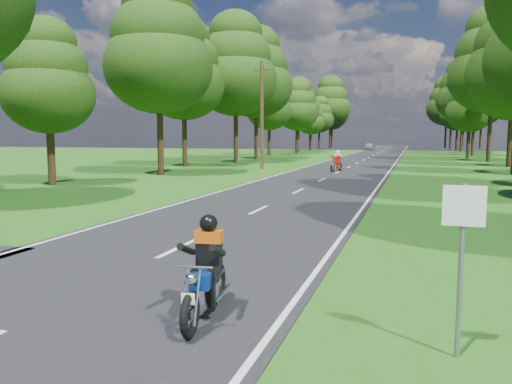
% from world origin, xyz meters
% --- Properties ---
extents(ground, '(160.00, 160.00, 0.00)m').
position_xyz_m(ground, '(0.00, 0.00, 0.00)').
color(ground, '#265212').
rests_on(ground, ground).
extents(main_road, '(7.00, 140.00, 0.02)m').
position_xyz_m(main_road, '(0.00, 50.00, 0.01)').
color(main_road, black).
rests_on(main_road, ground).
extents(road_markings, '(7.40, 140.00, 0.01)m').
position_xyz_m(road_markings, '(-0.14, 48.13, 0.02)').
color(road_markings, silver).
rests_on(road_markings, main_road).
extents(treeline, '(40.00, 115.35, 14.78)m').
position_xyz_m(treeline, '(1.43, 60.06, 8.25)').
color(treeline, black).
rests_on(treeline, ground).
extents(telegraph_pole, '(1.20, 0.26, 8.00)m').
position_xyz_m(telegraph_pole, '(-6.00, 28.00, 4.07)').
color(telegraph_pole, '#382616').
rests_on(telegraph_pole, ground).
extents(road_sign, '(0.45, 0.07, 2.00)m').
position_xyz_m(road_sign, '(5.50, -2.01, 1.34)').
color(road_sign, slate).
rests_on(road_sign, ground).
extents(rider_near_blue, '(0.79, 1.76, 1.42)m').
position_xyz_m(rider_near_blue, '(2.29, -1.77, 0.73)').
color(rider_near_blue, navy).
rests_on(rider_near_blue, main_road).
extents(rider_far_red, '(0.95, 1.86, 1.48)m').
position_xyz_m(rider_far_red, '(-0.20, 26.74, 0.76)').
color(rider_far_red, '#B11D0D').
rests_on(rider_far_red, main_road).
extents(distant_car, '(1.85, 3.93, 1.30)m').
position_xyz_m(distant_car, '(-2.44, 79.55, 0.67)').
color(distant_car, '#B3B6BB').
rests_on(distant_car, main_road).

